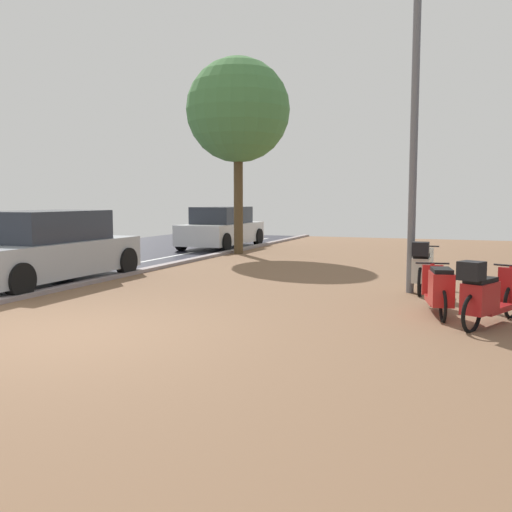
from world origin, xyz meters
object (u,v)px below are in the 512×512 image
object	(u,v)px
parked_car_near	(45,249)
parked_car_far	(222,228)
lamp_post	(414,117)
street_tree	(238,111)
scooter_mid	(486,295)
scooter_extra	(439,290)
scooter_far	(422,268)

from	to	relation	value
parked_car_near	parked_car_far	world-z (taller)	parked_car_near
lamp_post	street_tree	world-z (taller)	street_tree
parked_car_far	lamp_post	world-z (taller)	lamp_post
parked_car_near	lamp_post	world-z (taller)	lamp_post
parked_car_far	lamp_post	size ratio (longest dim) A/B	0.71
lamp_post	street_tree	xyz separation A→B (m)	(-5.85, 5.83, 1.24)
street_tree	parked_car_far	bearing A→B (deg)	126.97
lamp_post	street_tree	distance (m)	8.35
lamp_post	street_tree	bearing A→B (deg)	135.10
lamp_post	scooter_mid	bearing A→B (deg)	-64.08
parked_car_far	scooter_extra	bearing A→B (deg)	-50.96
scooter_far	parked_car_far	size ratio (longest dim) A/B	0.45
scooter_far	street_tree	size ratio (longest dim) A/B	0.31
scooter_far	lamp_post	bearing A→B (deg)	-152.29
scooter_far	parked_car_near	bearing A→B (deg)	-168.55
scooter_mid	scooter_extra	distance (m)	0.85
parked_car_near	parked_car_far	xyz separation A→B (m)	(-0.14, 9.11, -0.01)
parked_car_near	scooter_extra	bearing A→B (deg)	-4.61
scooter_far	parked_car_far	world-z (taller)	parked_car_far
lamp_post	street_tree	size ratio (longest dim) A/B	0.95
street_tree	scooter_far	bearing A→B (deg)	-43.46
parked_car_near	street_tree	bearing A→B (deg)	79.85
scooter_far	scooter_mid	bearing A→B (deg)	-68.46
scooter_mid	scooter_far	size ratio (longest dim) A/B	0.90
scooter_mid	parked_car_far	world-z (taller)	parked_car_far
parked_car_far	street_tree	xyz separation A→B (m)	(1.43, -1.90, 3.73)
scooter_mid	street_tree	size ratio (longest dim) A/B	0.28
scooter_extra	parked_car_far	size ratio (longest dim) A/B	0.41
lamp_post	parked_car_near	bearing A→B (deg)	-169.04
parked_car_far	street_tree	size ratio (longest dim) A/B	0.67
scooter_mid	parked_car_far	size ratio (longest dim) A/B	0.41
scooter_mid	parked_car_far	distance (m)	13.38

